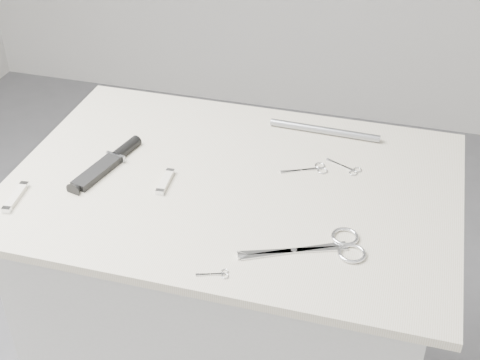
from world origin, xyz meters
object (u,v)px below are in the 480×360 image
(embroidery_scissors_a, at_px, (312,169))
(embroidery_scissors_b, at_px, (348,168))
(metal_rail, at_px, (324,130))
(sheathed_knife, at_px, (111,161))
(tiny_scissors, at_px, (217,274))
(large_shears, at_px, (329,247))
(pocket_knife_a, at_px, (16,197))
(plinth, at_px, (234,326))
(pocket_knife_b, at_px, (165,181))

(embroidery_scissors_a, bearing_deg, embroidery_scissors_b, -7.24)
(metal_rail, bearing_deg, sheathed_knife, -149.31)
(tiny_scissors, bearing_deg, large_shears, 15.92)
(tiny_scissors, bearing_deg, pocket_knife_a, 148.60)
(plinth, distance_m, metal_rail, 0.57)
(sheathed_knife, bearing_deg, large_shears, -93.72)
(plinth, distance_m, embroidery_scissors_b, 0.54)
(sheathed_knife, distance_m, pocket_knife_b, 0.16)
(sheathed_knife, bearing_deg, embroidery_scissors_a, -64.50)
(embroidery_scissors_a, height_order, tiny_scissors, same)
(plinth, height_order, tiny_scissors, tiny_scissors)
(tiny_scissors, relative_size, sheathed_knife, 0.27)
(tiny_scissors, distance_m, sheathed_knife, 0.46)
(large_shears, height_order, pocket_knife_a, pocket_knife_a)
(embroidery_scissors_a, xyz_separation_m, pocket_knife_a, (-0.60, -0.29, 0.00))
(embroidery_scissors_a, xyz_separation_m, pocket_knife_b, (-0.30, -0.14, 0.00))
(tiny_scissors, height_order, metal_rail, metal_rail)
(sheathed_knife, xyz_separation_m, metal_rail, (0.46, 0.27, 0.00))
(pocket_knife_a, height_order, metal_rail, metal_rail)
(embroidery_scissors_b, height_order, sheathed_knife, sheathed_knife)
(large_shears, height_order, sheathed_knife, sheathed_knife)
(embroidery_scissors_b, xyz_separation_m, pocket_knife_b, (-0.38, -0.17, 0.00))
(embroidery_scissors_a, relative_size, metal_rail, 0.38)
(large_shears, xyz_separation_m, metal_rail, (-0.08, 0.43, 0.01))
(embroidery_scissors_b, xyz_separation_m, tiny_scissors, (-0.19, -0.42, -0.00))
(embroidery_scissors_b, relative_size, pocket_knife_b, 0.94)
(plinth, bearing_deg, metal_rail, 58.50)
(embroidery_scissors_b, bearing_deg, large_shears, -64.30)
(sheathed_knife, distance_m, pocket_knife_a, 0.23)
(plinth, height_order, embroidery_scissors_b, embroidery_scissors_b)
(tiny_scissors, height_order, sheathed_knife, sheathed_knife)
(sheathed_knife, xyz_separation_m, pocket_knife_b, (0.15, -0.04, -0.00))
(large_shears, xyz_separation_m, pocket_knife_a, (-0.68, -0.02, 0.00))
(embroidery_scissors_a, distance_m, tiny_scissors, 0.41)
(embroidery_scissors_b, xyz_separation_m, metal_rail, (-0.08, 0.14, 0.01))
(large_shears, relative_size, pocket_knife_b, 2.64)
(plinth, height_order, embroidery_scissors_a, embroidery_scissors_a)
(sheathed_knife, relative_size, pocket_knife_a, 2.14)
(large_shears, distance_m, tiny_scissors, 0.23)
(pocket_knife_a, xyz_separation_m, pocket_knife_b, (0.29, 0.14, -0.00))
(embroidery_scissors_a, bearing_deg, pocket_knife_b, 179.65)
(large_shears, relative_size, tiny_scissors, 3.92)
(tiny_scissors, bearing_deg, sheathed_knife, 121.42)
(plinth, height_order, metal_rail, metal_rail)
(large_shears, bearing_deg, embroidery_scissors_b, 67.07)
(embroidery_scissors_b, relative_size, pocket_knife_a, 0.82)
(sheathed_knife, height_order, pocket_knife_b, sheathed_knife)
(pocket_knife_a, height_order, pocket_knife_b, same)
(plinth, xyz_separation_m, large_shears, (0.24, -0.17, 0.47))
(tiny_scissors, relative_size, pocket_knife_b, 0.67)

